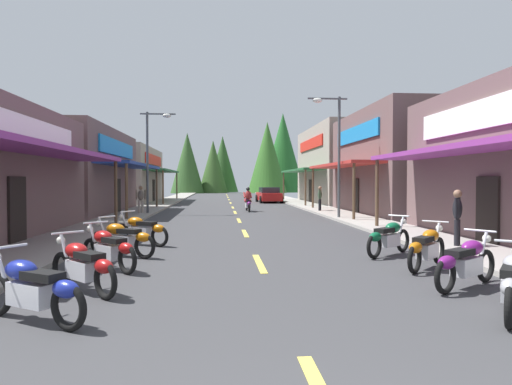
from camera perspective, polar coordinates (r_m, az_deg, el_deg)
name	(u,v)px	position (r m, az deg, el deg)	size (l,w,h in m)	color
ground	(233,210)	(31.59, -2.91, -2.18)	(9.44, 89.70, 0.10)	#38383A
sidewalk_left	(148,208)	(31.95, -13.55, -1.98)	(2.37, 89.70, 0.12)	gray
sidewalk_right	(316,208)	(32.30, 7.62, -1.91)	(2.37, 89.70, 0.12)	#9E9991
centerline_dashes	(232,207)	(34.31, -3.04, -1.80)	(0.16, 63.43, 0.01)	#E0C64C
storefront_left_middle	(48,172)	(29.28, -24.96, 2.43)	(9.91, 12.01, 5.03)	brown
storefront_left_far	(119,175)	(42.98, -17.05, 2.14)	(8.08, 13.18, 5.00)	gray
storefront_right_middle	(429,163)	(28.66, 21.23, 3.51)	(10.77, 11.03, 6.06)	brown
storefront_right_far	(359,166)	(40.97, 13.02, 3.37)	(10.60, 13.35, 6.69)	gray
streetlamp_left	(153,148)	(26.65, -13.03, 5.58)	(2.03, 0.30, 5.95)	#474C51
streetlamp_right	(333,140)	(23.20, 9.84, 6.62)	(2.03, 0.30, 6.24)	#474C51
motorcycle_parked_right_1	(466,262)	(9.09, 25.18, -7.98)	(1.83, 1.28, 1.04)	black
motorcycle_parked_right_2	(427,247)	(10.73, 20.95, -6.50)	(1.58, 1.58, 1.04)	black
motorcycle_parked_right_3	(389,237)	(12.31, 16.55, -5.45)	(1.70, 1.45, 1.04)	black
motorcycle_parked_left_0	(32,288)	(7.00, -26.63, -10.82)	(1.86, 1.23, 1.04)	black
motorcycle_parked_left_1	(83,265)	(8.48, -21.18, -8.62)	(1.58, 1.59, 1.04)	black
motorcycle_parked_left_2	(109,248)	(10.40, -18.26, -6.74)	(1.57, 1.60, 1.04)	black
motorcycle_parked_left_3	(122,238)	(12.07, -16.66, -5.59)	(1.90, 1.16, 1.04)	black
motorcycle_parked_left_4	(141,229)	(14.07, -14.43, -4.58)	(1.85, 1.24, 1.04)	black
rider_cruising_lead	(248,201)	(28.78, -1.04, -1.13)	(0.60, 2.14, 1.57)	black
pedestrian_by_shop	(141,198)	(26.75, -14.47, -0.69)	(0.56, 0.32, 1.68)	#B2A599
pedestrian_browsing	(457,215)	(14.00, 24.28, -2.61)	(0.43, 0.47, 1.71)	black
pedestrian_waiting	(320,197)	(28.19, 8.14, -0.61)	(0.39, 0.53, 1.63)	black
parked_car_curbside	(269,195)	(40.84, 1.66, -0.32)	(2.21, 4.37, 1.40)	#B21919
treeline_backdrop	(249,159)	(77.44, -0.95, 4.31)	(23.10, 12.23, 13.98)	#205C23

